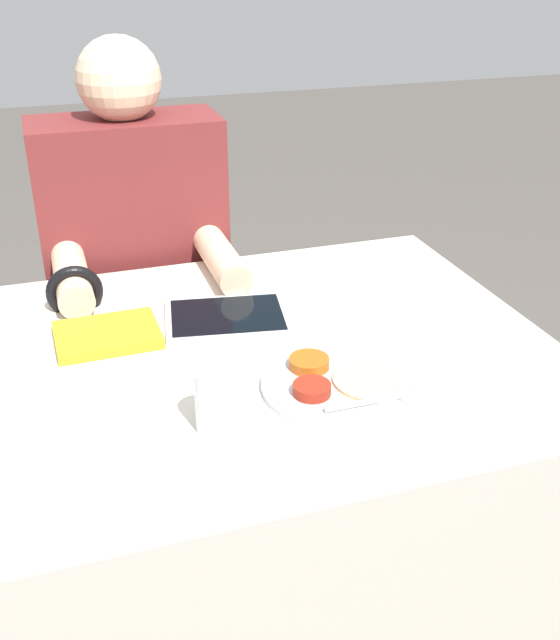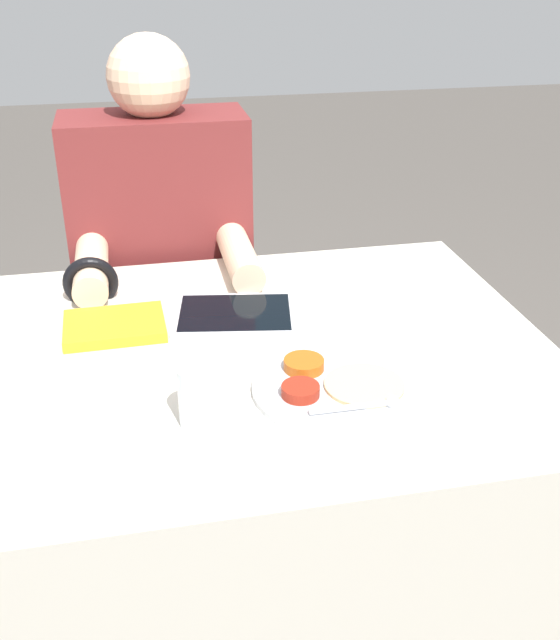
{
  "view_description": "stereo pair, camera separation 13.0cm",
  "coord_description": "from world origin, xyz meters",
  "views": [
    {
      "loc": [
        -0.28,
        -1.11,
        1.36
      ],
      "look_at": [
        0.08,
        -0.01,
        0.76
      ],
      "focal_mm": 42.0,
      "sensor_mm": 36.0,
      "label": 1
    },
    {
      "loc": [
        -0.15,
        -1.14,
        1.36
      ],
      "look_at": [
        0.08,
        -0.01,
        0.76
      ],
      "focal_mm": 42.0,
      "sensor_mm": 36.0,
      "label": 2
    }
  ],
  "objects": [
    {
      "name": "ground_plane",
      "position": [
        0.0,
        0.0,
        0.0
      ],
      "size": [
        12.0,
        12.0,
        0.0
      ],
      "primitive_type": "plane",
      "color": "#4C4742"
    },
    {
      "name": "dining_table",
      "position": [
        0.0,
        0.0,
        0.35
      ],
      "size": [
        1.14,
        0.85,
        0.7
      ],
      "color": "beige",
      "rests_on": "ground_plane"
    },
    {
      "name": "thali_tray",
      "position": [
        0.14,
        -0.16,
        0.71
      ],
      "size": [
        0.27,
        0.27,
        0.03
      ],
      "color": "#B7BABF",
      "rests_on": "dining_table"
    },
    {
      "name": "red_notebook",
      "position": [
        -0.21,
        0.12,
        0.71
      ],
      "size": [
        0.19,
        0.14,
        0.02
      ],
      "color": "silver",
      "rests_on": "dining_table"
    },
    {
      "name": "tablet_device",
      "position": [
        0.02,
        0.13,
        0.71
      ],
      "size": [
        0.26,
        0.21,
        0.01
      ],
      "color": "#B7B7BC",
      "rests_on": "dining_table"
    },
    {
      "name": "person_diner",
      "position": [
        -0.09,
        0.56,
        0.55
      ],
      "size": [
        0.42,
        0.46,
        1.17
      ],
      "color": "black",
      "rests_on": "ground_plane"
    },
    {
      "name": "drinking_glass",
      "position": [
        -0.08,
        -0.21,
        0.75
      ],
      "size": [
        0.06,
        0.06,
        0.1
      ],
      "color": "silver",
      "rests_on": "dining_table"
    }
  ]
}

